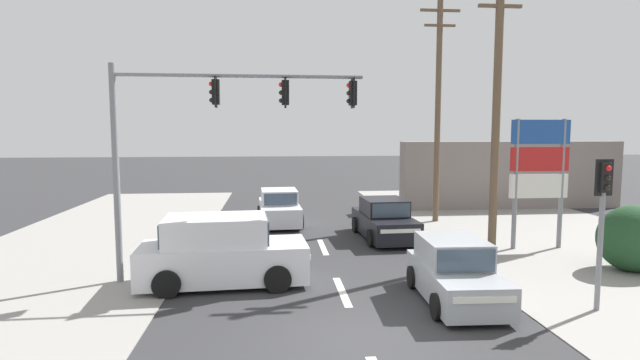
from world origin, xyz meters
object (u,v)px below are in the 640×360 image
at_px(utility_pole_midground_right, 496,111).
at_px(suv_kerbside_parked, 222,253).
at_px(shopping_plaza_sign, 539,165).
at_px(pedestal_signal_right_kerb, 602,209).
at_px(hatchback_crossing_left, 455,273).
at_px(traffic_signal_mast, 204,125).
at_px(sedan_oncoming_mid, 279,208).
at_px(sedan_receding_far, 384,221).
at_px(utility_pole_background_right, 438,108).

height_order(utility_pole_midground_right, suv_kerbside_parked, utility_pole_midground_right).
xyz_separation_m(utility_pole_midground_right, shopping_plaza_sign, (2.19, 1.19, -1.84)).
xyz_separation_m(pedestal_signal_right_kerb, shopping_plaza_sign, (1.81, 6.01, 0.57)).
xyz_separation_m(utility_pole_midground_right, pedestal_signal_right_kerb, (0.38, -4.82, -2.41)).
height_order(shopping_plaza_sign, hatchback_crossing_left, shopping_plaza_sign).
height_order(traffic_signal_mast, sedan_oncoming_mid, traffic_signal_mast).
distance_m(shopping_plaza_sign, suv_kerbside_parked, 11.37).
bearing_deg(sedan_oncoming_mid, pedestal_signal_right_kerb, -58.13).
distance_m(sedan_receding_far, hatchback_crossing_left, 7.18).
bearing_deg(sedan_receding_far, suv_kerbside_parked, -137.10).
xyz_separation_m(utility_pole_background_right, hatchback_crossing_left, (-3.02, -10.49, -4.51)).
bearing_deg(suv_kerbside_parked, sedan_receding_far, 42.90).
bearing_deg(pedestal_signal_right_kerb, shopping_plaza_sign, 73.24).
distance_m(traffic_signal_mast, shopping_plaza_sign, 11.57).
bearing_deg(shopping_plaza_sign, pedestal_signal_right_kerb, -106.76).
relative_size(suv_kerbside_parked, sedan_receding_far, 1.08).
xyz_separation_m(pedestal_signal_right_kerb, sedan_oncoming_mid, (-7.24, 11.64, -1.71)).
bearing_deg(sedan_oncoming_mid, hatchback_crossing_left, -68.53).
bearing_deg(utility_pole_background_right, shopping_plaza_sign, -71.42).
bearing_deg(hatchback_crossing_left, traffic_signal_mast, 159.29).
relative_size(sedan_oncoming_mid, suv_kerbside_parked, 0.93).
distance_m(sedan_oncoming_mid, hatchback_crossing_left, 11.41).
height_order(sedan_oncoming_mid, suv_kerbside_parked, suv_kerbside_parked).
bearing_deg(shopping_plaza_sign, sedan_receding_far, 156.48).
bearing_deg(sedan_receding_far, utility_pole_midground_right, -49.97).
distance_m(utility_pole_midground_right, utility_pole_background_right, 6.71).
xyz_separation_m(utility_pole_midground_right, hatchback_crossing_left, (-2.68, -3.80, -4.12)).
bearing_deg(shopping_plaza_sign, suv_kerbside_parked, -163.77).
bearing_deg(sedan_receding_far, pedestal_signal_right_kerb, -68.61).
bearing_deg(traffic_signal_mast, shopping_plaza_sign, 13.07).
height_order(shopping_plaza_sign, sedan_oncoming_mid, shopping_plaza_sign).
distance_m(utility_pole_background_right, shopping_plaza_sign, 6.22).
distance_m(sedan_oncoming_mid, suv_kerbside_parked, 8.92).
bearing_deg(shopping_plaza_sign, traffic_signal_mast, -166.93).
distance_m(traffic_signal_mast, suv_kerbside_parked, 3.54).
distance_m(utility_pole_background_right, traffic_signal_mast, 12.40).
bearing_deg(hatchback_crossing_left, pedestal_signal_right_kerb, -18.39).
distance_m(pedestal_signal_right_kerb, shopping_plaza_sign, 6.30).
bearing_deg(utility_pole_midground_right, pedestal_signal_right_kerb, -85.51).
relative_size(traffic_signal_mast, sedan_oncoming_mid, 1.60).
relative_size(utility_pole_background_right, traffic_signal_mast, 1.44).
relative_size(utility_pole_midground_right, traffic_signal_mast, 1.33).
relative_size(traffic_signal_mast, hatchback_crossing_left, 1.87).
relative_size(utility_pole_midground_right, pedestal_signal_right_kerb, 2.58).
bearing_deg(hatchback_crossing_left, suv_kerbside_parked, 162.35).
bearing_deg(sedan_oncoming_mid, traffic_signal_mast, -104.64).
xyz_separation_m(sedan_receding_far, hatchback_crossing_left, (0.15, -7.17, -0.00)).
distance_m(utility_pole_midground_right, sedan_receding_far, 6.03).
distance_m(utility_pole_background_right, sedan_receding_far, 6.43).
xyz_separation_m(traffic_signal_mast, hatchback_crossing_left, (6.33, -2.39, -3.65)).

